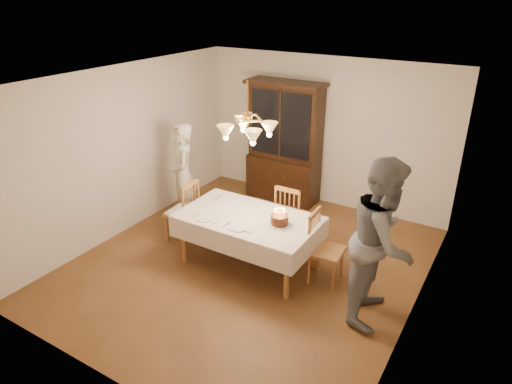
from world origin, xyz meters
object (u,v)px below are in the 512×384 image
Objects in this scene: elderly_woman at (183,175)px; birthday_cake at (279,220)px; china_hutch at (284,144)px; dining_table at (248,222)px; chair_far_side at (292,218)px.

elderly_woman reaches higher than birthday_cake.
birthday_cake is (1.12, -2.24, -0.22)m from china_hutch.
dining_table is at bearing -73.93° from china_hutch.
elderly_woman is at bearing 165.24° from birthday_cake.
chair_far_side is 3.33× the size of birthday_cake.
dining_table is at bearing -107.31° from chair_far_side.
birthday_cake is (0.22, -0.80, 0.38)m from chair_far_side.
china_hutch reaches higher than elderly_woman.
china_hutch is 2.51m from birthday_cake.
birthday_cake is at bearing -74.90° from chair_far_side.
dining_table is 0.88× the size of china_hutch.
china_hutch is 1.80m from chair_far_side.
chair_far_side is at bearing 105.10° from birthday_cake.
china_hutch is 1.95m from elderly_woman.
dining_table is 1.90× the size of chair_far_side.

